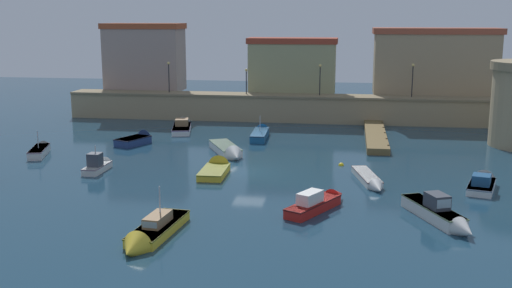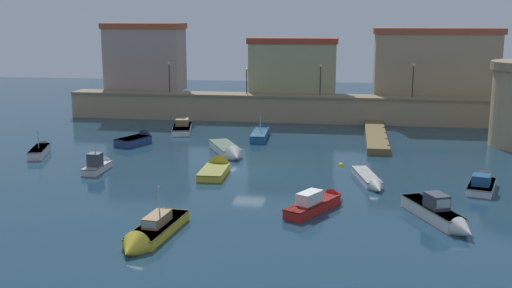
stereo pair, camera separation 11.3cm
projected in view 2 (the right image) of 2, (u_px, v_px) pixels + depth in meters
name	position (u px, v px, depth m)	size (l,w,h in m)	color
ground_plane	(249.00, 172.00, 49.77)	(140.76, 140.76, 0.00)	#19384C
quay_wall	(284.00, 108.00, 73.66)	(52.34, 3.45, 3.19)	#9E8966
old_town_backdrop	(314.00, 61.00, 75.97)	(48.66, 5.63, 8.51)	gray
pier_dock	(376.00, 136.00, 63.13)	(2.06, 15.83, 0.70)	brown
quay_lamp_0	(169.00, 72.00, 74.98)	(0.32, 0.32, 3.72)	black
quay_lamp_1	(247.00, 77.00, 73.61)	(0.32, 0.32, 3.01)	black
quay_lamp_2	(320.00, 75.00, 72.20)	(0.32, 0.32, 3.65)	black
quay_lamp_3	(413.00, 75.00, 70.56)	(0.32, 0.32, 3.83)	black
moored_boat_0	(99.00, 164.00, 50.22)	(1.27, 4.32, 2.49)	silver
moored_boat_1	(261.00, 133.00, 64.20)	(1.75, 7.03, 2.66)	#195689
moored_boat_2	(483.00, 183.00, 45.07)	(3.05, 5.53, 1.80)	white
moored_boat_3	(139.00, 140.00, 60.80)	(3.36, 4.72, 1.78)	navy
moored_boat_4	(228.00, 151.00, 55.76)	(4.62, 6.97, 1.67)	white
moored_boat_6	(41.00, 150.00, 56.23)	(2.75, 5.61, 2.53)	silver
moored_boat_7	(150.00, 234.00, 34.52)	(2.39, 7.16, 3.26)	gold
moored_boat_8	(183.00, 126.00, 68.17)	(3.34, 7.32, 1.91)	white
moored_boat_9	(217.00, 169.00, 49.62)	(2.05, 5.45, 1.80)	gold
moored_boat_10	(319.00, 202.00, 40.14)	(4.10, 6.14, 1.69)	red
moored_boat_12	(439.00, 214.00, 37.36)	(4.02, 6.99, 1.92)	silver
moored_boat_13	(370.00, 180.00, 46.13)	(2.62, 6.69, 1.12)	silver
mooring_buoy_0	(341.00, 165.00, 51.86)	(0.47, 0.47, 0.47)	yellow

